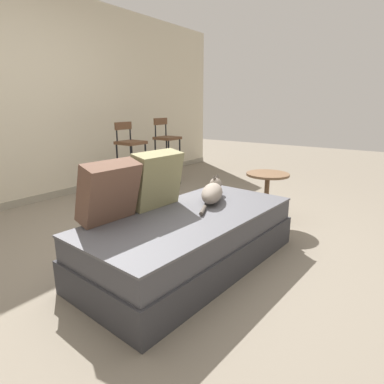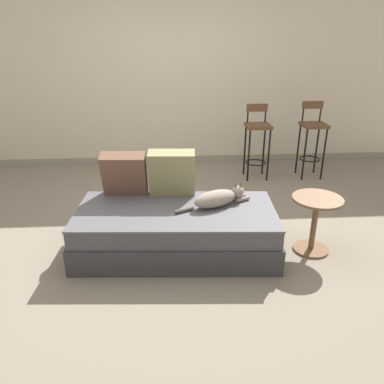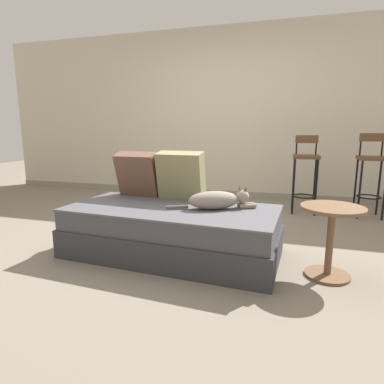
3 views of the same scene
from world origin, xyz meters
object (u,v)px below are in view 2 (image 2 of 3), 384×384
at_px(throw_pillow_middle, 172,173).
at_px(side_table, 315,217).
at_px(couch, 176,230).
at_px(throw_pillow_corner, 124,174).
at_px(bar_stool_near_window, 257,136).
at_px(bar_stool_by_doorway, 312,134).
at_px(cat, 218,198).

distance_m(throw_pillow_middle, side_table, 1.36).
xyz_separation_m(couch, throw_pillow_corner, (-0.47, 0.35, 0.42)).
bearing_deg(bar_stool_near_window, couch, -121.80).
height_order(throw_pillow_corner, bar_stool_by_doorway, bar_stool_by_doorway).
bearing_deg(couch, throw_pillow_corner, 142.93).
bearing_deg(bar_stool_by_doorway, bar_stool_near_window, -179.97).
xyz_separation_m(throw_pillow_corner, cat, (0.85, -0.30, -0.14)).
height_order(throw_pillow_corner, bar_stool_near_window, bar_stool_near_window).
bearing_deg(throw_pillow_corner, bar_stool_near_window, 42.78).
height_order(bar_stool_by_doorway, side_table, bar_stool_by_doorway).
xyz_separation_m(bar_stool_by_doorway, side_table, (-0.66, -1.93, -0.25)).
bearing_deg(throw_pillow_corner, bar_stool_by_doorway, 32.25).
xyz_separation_m(throw_pillow_corner, bar_stool_by_doorway, (2.37, 1.49, -0.04)).
relative_size(throw_pillow_middle, side_table, 0.85).
bearing_deg(throw_pillow_middle, cat, -33.87).
distance_m(bar_stool_near_window, bar_stool_by_doorway, 0.75).
height_order(cat, bar_stool_near_window, bar_stool_near_window).
xyz_separation_m(couch, side_table, (1.24, -0.08, 0.13)).
xyz_separation_m(throw_pillow_middle, side_table, (1.26, -0.41, -0.30)).
xyz_separation_m(cat, side_table, (0.86, -0.13, -0.15)).
xyz_separation_m(throw_pillow_corner, throw_pillow_middle, (0.44, -0.03, 0.01)).
xyz_separation_m(throw_pillow_middle, bar_stool_by_doorway, (1.92, 1.52, -0.05)).
height_order(bar_stool_near_window, side_table, bar_stool_near_window).
bearing_deg(bar_stool_near_window, cat, -113.02).
bearing_deg(couch, bar_stool_by_doorway, 44.21).
distance_m(throw_pillow_corner, throw_pillow_middle, 0.45).
bearing_deg(cat, throw_pillow_corner, 160.50).
bearing_deg(cat, bar_stool_near_window, 66.98).
bearing_deg(bar_stool_near_window, bar_stool_by_doorway, 0.03).
height_order(throw_pillow_middle, cat, throw_pillow_middle).
height_order(throw_pillow_corner, throw_pillow_middle, throw_pillow_middle).
distance_m(cat, bar_stool_by_doorway, 2.35).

